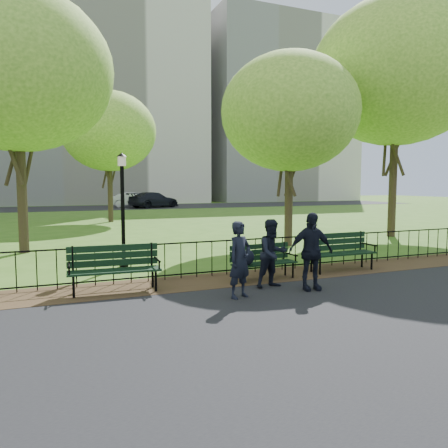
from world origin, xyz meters
name	(u,v)px	position (x,y,z in m)	size (l,w,h in m)	color
ground	(272,293)	(0.00, 0.00, 0.00)	(120.00, 120.00, 0.00)	#38621A
asphalt_path	(389,348)	(0.00, -3.40, 0.01)	(60.00, 9.20, 0.01)	black
dirt_strip	(242,278)	(0.00, 1.50, 0.01)	(60.00, 1.60, 0.01)	#392817
far_street	(94,208)	(0.00, 35.00, 0.01)	(70.00, 9.00, 0.01)	black
iron_fence	(234,255)	(0.00, 2.00, 0.50)	(24.06, 0.06, 1.00)	black
apartment_mid	(97,78)	(2.00, 48.00, 15.00)	(24.00, 15.00, 30.00)	silver
apartment_east	(271,115)	(26.00, 48.00, 12.00)	(20.00, 15.00, 24.00)	silver
park_bench_main	(257,258)	(0.23, 1.14, 0.55)	(1.66, 0.61, 0.92)	black
park_bench_left_a	(114,263)	(-3.08, 1.33, 0.62)	(1.93, 0.69, 1.08)	black
park_bench_right_a	(339,248)	(2.78, 1.39, 0.62)	(1.91, 0.61, 1.08)	black
lamppost	(123,205)	(-2.41, 4.13, 1.71)	(0.28, 0.28, 3.14)	black
tree_near_w	(17,70)	(-5.07, 7.90, 5.94)	(6.14, 6.14, 8.55)	#2D2116
tree_near_e	(290,113)	(3.98, 6.02, 4.87)	(5.04, 5.04, 7.03)	#2D2116
tree_mid_e	(397,73)	(9.60, 6.74, 6.99)	(7.22, 7.22, 10.06)	#2D2116
tree_far_c	(109,131)	(-0.70, 18.89, 5.39)	(5.57, 5.57, 7.77)	#2D2116
person_left	(240,260)	(-0.82, -0.14, 0.78)	(0.56, 0.37, 1.54)	black
person_mid	(273,253)	(0.22, 0.38, 0.77)	(0.74, 0.38, 1.51)	black
person_right	(311,251)	(0.87, -0.13, 0.85)	(0.98, 0.40, 1.68)	black
sedan_silver	(134,200)	(3.69, 34.62, 0.73)	(1.51, 4.34, 1.43)	#B5B7BD
sedan_dark	(154,200)	(5.32, 33.16, 0.75)	(2.07, 5.09, 1.48)	black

